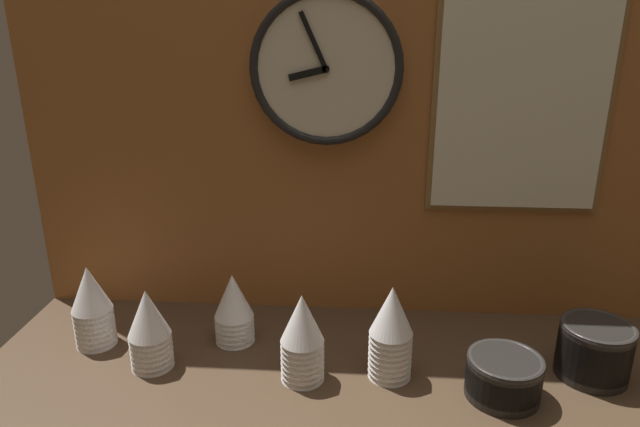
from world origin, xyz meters
The scene contains 11 objects.
ground_plane centered at (0.00, 0.00, -2.00)cm, with size 160.00×56.00×4.00cm, color #4C3826.
wall_tiled_back centered at (0.00, 26.50, 52.50)cm, with size 160.00×3.00×105.00cm.
cup_stack_center centered at (-10.69, -5.35, 9.58)cm, with size 9.01×9.01×19.16cm.
cup_stack_center_left centered at (-27.67, 7.99, 8.32)cm, with size 9.01×9.01×16.63cm.
cup_stack_left centered at (-43.18, -3.23, 8.95)cm, with size 9.01×9.01×17.90cm.
cup_stack_far_left centered at (-58.99, 4.37, 9.58)cm, with size 9.01×9.01×19.16cm.
cup_stack_center_right centered at (7.22, -3.09, 10.21)cm, with size 9.01×9.01×20.42cm.
bowl_stack_right centered at (29.15, -8.23, 4.57)cm, with size 14.69×14.69×8.63cm.
bowl_stack_far_right centered at (49.18, -0.13, 6.19)cm, with size 14.69×14.69×11.88cm.
wall_clock centered at (-7.81, 23.46, 59.98)cm, with size 34.11×2.70×34.11cm.
menu_board centered at (35.46, 24.35, 53.59)cm, with size 39.37×1.32×51.95cm.
Camera 1 is at (-0.08, -105.08, 71.35)cm, focal length 32.00 mm.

